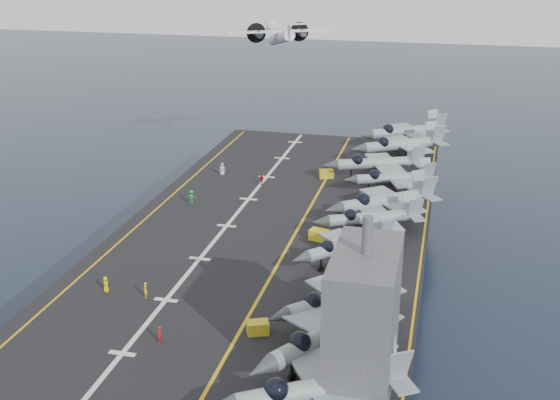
% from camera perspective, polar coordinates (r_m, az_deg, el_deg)
% --- Properties ---
extents(ground, '(500.00, 500.00, 0.00)m').
position_cam_1_polar(ground, '(92.24, -0.60, -8.44)').
color(ground, '#142135').
rests_on(ground, ground).
extents(hull, '(36.00, 90.00, 10.00)m').
position_cam_1_polar(hull, '(89.92, -0.61, -5.65)').
color(hull, '#56595E').
rests_on(hull, ground).
extents(flight_deck, '(38.00, 92.00, 0.40)m').
position_cam_1_polar(flight_deck, '(87.75, -0.62, -2.60)').
color(flight_deck, black).
rests_on(flight_deck, hull).
extents(foul_line, '(0.35, 90.00, 0.02)m').
position_cam_1_polar(foul_line, '(87.02, 1.30, -2.65)').
color(foul_line, gold).
rests_on(foul_line, flight_deck).
extents(landing_centerline, '(0.50, 90.00, 0.02)m').
position_cam_1_polar(landing_centerline, '(89.23, -4.36, -2.11)').
color(landing_centerline, silver).
rests_on(landing_centerline, flight_deck).
extents(deck_edge_port, '(0.25, 90.00, 0.02)m').
position_cam_1_polar(deck_edge_port, '(93.04, -10.82, -1.46)').
color(deck_edge_port, gold).
rests_on(deck_edge_port, flight_deck).
extents(deck_edge_stbd, '(0.25, 90.00, 0.02)m').
position_cam_1_polar(deck_edge_stbd, '(85.35, 11.53, -3.57)').
color(deck_edge_stbd, gold).
rests_on(deck_edge_stbd, flight_deck).
extents(island_superstructure, '(5.00, 10.00, 15.00)m').
position_cam_1_polar(island_superstructure, '(55.33, 6.83, -8.58)').
color(island_superstructure, '#56595E').
rests_on(island_superstructure, flight_deck).
extents(fighter_jet_0, '(19.09, 17.37, 5.52)m').
position_cam_1_polar(fighter_jet_0, '(54.49, 3.35, -14.85)').
color(fighter_jet_0, '#9BA4AB').
rests_on(fighter_jet_0, flight_deck).
extents(fighter_jet_1, '(17.61, 19.17, 5.54)m').
position_cam_1_polar(fighter_jet_1, '(61.06, 4.03, -10.60)').
color(fighter_jet_1, gray).
rests_on(fighter_jet_1, flight_deck).
extents(fighter_jet_2, '(16.79, 16.90, 4.96)m').
position_cam_1_polar(fighter_jet_2, '(67.26, 4.94, -7.76)').
color(fighter_jet_2, '#A2AAB2').
rests_on(fighter_jet_2, flight_deck).
extents(fighter_jet_3, '(15.58, 15.81, 4.63)m').
position_cam_1_polar(fighter_jet_3, '(78.58, 5.56, -3.57)').
color(fighter_jet_3, '#9FA6AE').
rests_on(fighter_jet_3, flight_deck).
extents(fighter_jet_4, '(16.24, 14.05, 4.74)m').
position_cam_1_polar(fighter_jet_4, '(86.40, 7.63, -1.33)').
color(fighter_jet_4, '#8C949C').
rests_on(fighter_jet_4, flight_deck).
extents(fighter_jet_5, '(18.89, 17.96, 5.47)m').
position_cam_1_polar(fighter_jet_5, '(91.21, 8.64, 0.06)').
color(fighter_jet_5, '#999FA8').
rests_on(fighter_jet_5, flight_deck).
extents(fighter_jet_6, '(15.57, 13.08, 4.60)m').
position_cam_1_polar(fighter_jet_6, '(101.34, 9.27, 1.87)').
color(fighter_jet_6, '#98A1A7').
rests_on(fighter_jet_6, flight_deck).
extents(fighter_jet_7, '(18.30, 15.48, 5.39)m').
position_cam_1_polar(fighter_jet_7, '(106.52, 8.08, 3.08)').
color(fighter_jet_7, '#A0A6AF').
rests_on(fighter_jet_7, flight_deck).
extents(fighter_jet_8, '(19.63, 18.01, 5.67)m').
position_cam_1_polar(fighter_jet_8, '(116.46, 9.96, 4.56)').
color(fighter_jet_8, '#969FA5').
rests_on(fighter_jet_8, flight_deck).
extents(tow_cart_a, '(2.34, 1.95, 1.20)m').
position_cam_1_polar(tow_cart_a, '(65.71, -1.81, -10.32)').
color(tow_cart_a, gold).
rests_on(tow_cart_a, flight_deck).
extents(tow_cart_b, '(2.47, 1.91, 1.32)m').
position_cam_1_polar(tow_cart_b, '(84.82, 3.19, -2.85)').
color(tow_cart_b, yellow).
rests_on(tow_cart_b, flight_deck).
extents(tow_cart_c, '(2.43, 1.97, 1.26)m').
position_cam_1_polar(tow_cart_c, '(106.88, 3.79, 2.14)').
color(tow_cart_c, gold).
rests_on(tow_cart_c, flight_deck).
extents(crew_0, '(0.97, 1.17, 1.68)m').
position_cam_1_polar(crew_0, '(74.87, -13.98, -6.66)').
color(crew_0, yellow).
rests_on(crew_0, flight_deck).
extents(crew_1, '(1.01, 1.20, 1.71)m').
position_cam_1_polar(crew_1, '(72.79, -10.89, -7.21)').
color(crew_1, gold).
rests_on(crew_1, flight_deck).
extents(crew_3, '(1.27, 0.94, 1.95)m').
position_cam_1_polar(crew_3, '(96.83, -7.21, 0.25)').
color(crew_3, '#1D8235').
rests_on(crew_3, flight_deck).
extents(crew_4, '(1.19, 1.03, 1.68)m').
position_cam_1_polar(crew_4, '(103.53, -1.51, 1.69)').
color(crew_4, red).
rests_on(crew_4, flight_deck).
extents(crew_5, '(1.25, 0.93, 1.91)m').
position_cam_1_polar(crew_5, '(108.21, -4.72, 2.53)').
color(crew_5, silver).
rests_on(crew_5, flight_deck).
extents(crew_6, '(0.79, 1.06, 1.63)m').
position_cam_1_polar(crew_6, '(65.11, -9.76, -10.73)').
color(crew_6, '#B21919').
rests_on(crew_6, flight_deck).
extents(transport_plane, '(24.54, 21.85, 4.82)m').
position_cam_1_polar(transport_plane, '(133.80, 0.06, 13.04)').
color(transport_plane, silver).
extents(fighter_jet_9, '(19.63, 18.01, 5.67)m').
position_cam_1_polar(fighter_jet_9, '(124.65, 10.26, 5.60)').
color(fighter_jet_9, '#969FA5').
rests_on(fighter_jet_9, flight_deck).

